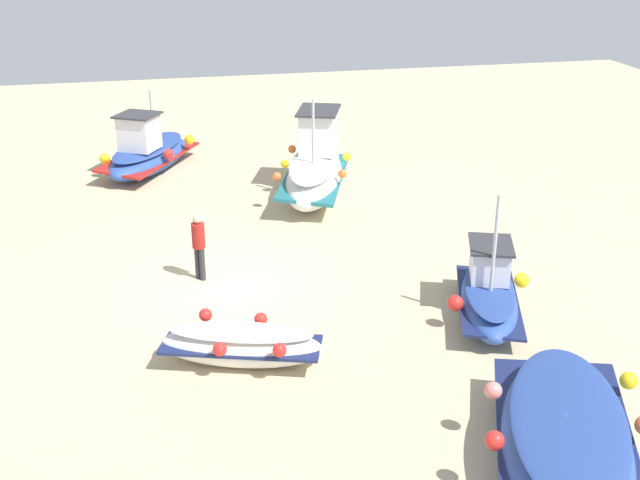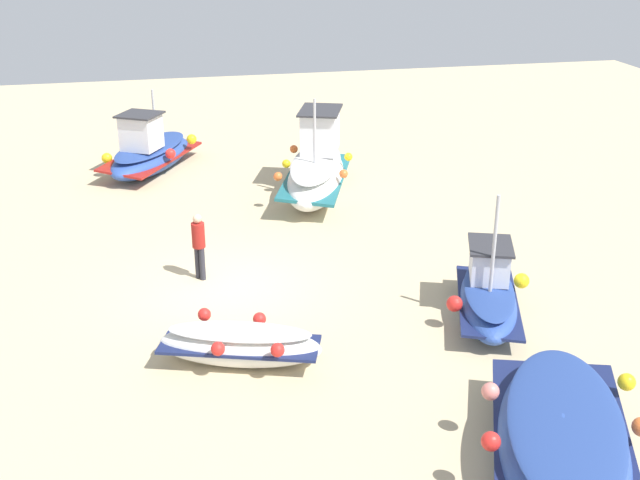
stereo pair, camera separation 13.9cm
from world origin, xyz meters
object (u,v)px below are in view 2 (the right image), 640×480
(fishing_boat_1, at_px, (317,169))
(person_walking, at_px, (199,242))
(fishing_boat_4, at_px, (562,443))
(fishing_boat_3, at_px, (488,294))
(fishing_boat_0, at_px, (240,344))
(fishing_boat_2, at_px, (150,152))

(fishing_boat_1, bearing_deg, person_walking, 163.17)
(fishing_boat_4, bearing_deg, fishing_boat_3, -167.89)
(fishing_boat_0, bearing_deg, fishing_boat_1, -92.37)
(fishing_boat_1, xyz_separation_m, fishing_boat_4, (-14.12, -1.01, -0.22))
(fishing_boat_2, bearing_deg, fishing_boat_1, 84.28)
(person_walking, bearing_deg, fishing_boat_4, 80.64)
(fishing_boat_0, relative_size, fishing_boat_2, 0.71)
(fishing_boat_3, xyz_separation_m, person_walking, (3.32, 6.11, 0.43))
(fishing_boat_0, xyz_separation_m, fishing_boat_3, (0.82, -5.62, 0.11))
(fishing_boat_0, relative_size, person_walking, 2.06)
(fishing_boat_1, xyz_separation_m, fishing_boat_2, (3.63, 5.12, -0.20))
(fishing_boat_1, relative_size, fishing_boat_2, 1.12)
(fishing_boat_1, relative_size, fishing_boat_4, 1.02)
(fishing_boat_2, relative_size, person_walking, 2.90)
(person_walking, bearing_deg, fishing_boat_0, 56.76)
(fishing_boat_2, distance_m, fishing_boat_3, 14.36)
(fishing_boat_2, bearing_deg, fishing_boat_4, 48.63)
(fishing_boat_0, bearing_deg, person_walking, -65.22)
(fishing_boat_0, relative_size, fishing_boat_4, 0.64)
(fishing_boat_1, bearing_deg, fishing_boat_3, -147.34)
(fishing_boat_0, xyz_separation_m, fishing_boat_2, (13.27, 1.52, 0.22))
(fishing_boat_0, distance_m, fishing_boat_4, 6.43)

